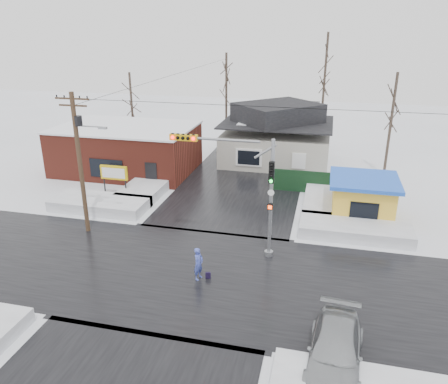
% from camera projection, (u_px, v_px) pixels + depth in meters
% --- Properties ---
extents(ground, '(120.00, 120.00, 0.00)m').
position_uv_depth(ground, '(188.00, 273.00, 23.73)').
color(ground, white).
rests_on(ground, ground).
extents(road_ns, '(10.00, 120.00, 0.02)m').
position_uv_depth(road_ns, '(188.00, 273.00, 23.73)').
color(road_ns, black).
rests_on(road_ns, ground).
extents(road_ew, '(120.00, 10.00, 0.02)m').
position_uv_depth(road_ew, '(188.00, 273.00, 23.73)').
color(road_ew, black).
rests_on(road_ew, ground).
extents(snowbank_nw, '(7.00, 3.00, 0.80)m').
position_uv_depth(snowbank_nw, '(100.00, 204.00, 31.92)').
color(snowbank_nw, white).
rests_on(snowbank_nw, ground).
extents(snowbank_ne, '(7.00, 3.00, 0.80)m').
position_uv_depth(snowbank_ne, '(355.00, 229.00, 27.97)').
color(snowbank_ne, white).
rests_on(snowbank_ne, ground).
extents(snowbank_nside_w, '(3.00, 8.00, 0.80)m').
position_uv_depth(snowbank_nside_w, '(152.00, 183.00, 36.01)').
color(snowbank_nside_w, white).
rests_on(snowbank_nside_w, ground).
extents(snowbank_nside_e, '(3.00, 8.00, 0.80)m').
position_uv_depth(snowbank_nside_e, '(325.00, 198.00, 32.95)').
color(snowbank_nside_e, white).
rests_on(snowbank_nside_e, ground).
extents(traffic_signal, '(6.05, 0.68, 7.00)m').
position_uv_depth(traffic_signal, '(244.00, 181.00, 24.27)').
color(traffic_signal, gray).
rests_on(traffic_signal, ground).
extents(utility_pole, '(3.15, 0.44, 9.00)m').
position_uv_depth(utility_pole, '(80.00, 156.00, 26.82)').
color(utility_pole, '#382619').
rests_on(utility_pole, ground).
extents(brick_building, '(12.20, 8.20, 4.12)m').
position_uv_depth(brick_building, '(127.00, 148.00, 39.91)').
color(brick_building, maroon).
rests_on(brick_building, ground).
extents(marquee_sign, '(2.20, 0.21, 2.55)m').
position_uv_depth(marquee_sign, '(114.00, 174.00, 33.63)').
color(marquee_sign, black).
rests_on(marquee_sign, ground).
extents(house, '(10.40, 8.40, 5.76)m').
position_uv_depth(house, '(277.00, 135.00, 42.32)').
color(house, '#B7B3A5').
rests_on(house, ground).
extents(kiosk, '(4.60, 4.60, 2.88)m').
position_uv_depth(kiosk, '(363.00, 198.00, 30.20)').
color(kiosk, yellow).
rests_on(kiosk, ground).
extents(fence, '(8.00, 0.12, 1.80)m').
position_uv_depth(fence, '(320.00, 183.00, 34.69)').
color(fence, black).
rests_on(fence, ground).
extents(tree_far_left, '(3.00, 3.00, 10.00)m').
position_uv_depth(tree_far_left, '(226.00, 73.00, 45.35)').
color(tree_far_left, '#332821').
rests_on(tree_far_left, ground).
extents(tree_far_mid, '(3.00, 3.00, 12.00)m').
position_uv_depth(tree_far_mid, '(326.00, 57.00, 44.41)').
color(tree_far_mid, '#332821').
rests_on(tree_far_mid, ground).
extents(tree_far_right, '(3.00, 3.00, 9.00)m').
position_uv_depth(tree_far_right, '(395.00, 95.00, 36.69)').
color(tree_far_right, '#332821').
rests_on(tree_far_right, ground).
extents(tree_far_west, '(3.00, 3.00, 8.00)m').
position_uv_depth(tree_far_west, '(130.00, 88.00, 46.30)').
color(tree_far_west, '#332821').
rests_on(tree_far_west, ground).
extents(pedestrian, '(0.59, 0.75, 1.80)m').
position_uv_depth(pedestrian, '(198.00, 264.00, 22.92)').
color(pedestrian, '#4353BC').
rests_on(pedestrian, ground).
extents(car, '(2.45, 5.25, 1.48)m').
position_uv_depth(car, '(335.00, 351.00, 17.06)').
color(car, '#9FA3A6').
rests_on(car, ground).
extents(shopping_bag, '(0.30, 0.19, 0.35)m').
position_uv_depth(shopping_bag, '(208.00, 276.00, 23.20)').
color(shopping_bag, black).
rests_on(shopping_bag, ground).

